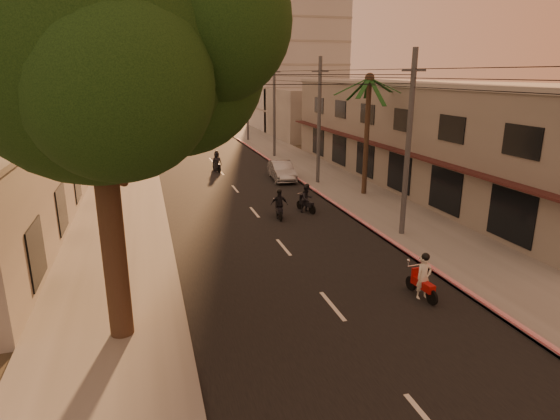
{
  "coord_description": "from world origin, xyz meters",
  "views": [
    {
      "loc": [
        -5.88,
        -11.69,
        7.85
      ],
      "look_at": [
        -0.18,
        8.0,
        1.85
      ],
      "focal_mm": 30.0,
      "sensor_mm": 36.0,
      "label": 1
    }
  ],
  "objects_px": {
    "palm_tree": "(369,85)",
    "scooter_mid_b": "(279,205)",
    "broadleaf_tree": "(108,49)",
    "parked_car": "(282,171)",
    "scooter_mid_a": "(307,199)",
    "scooter_far_a": "(217,162)",
    "scooter_red": "(423,278)"
  },
  "relations": [
    {
      "from": "broadleaf_tree",
      "to": "scooter_red",
      "type": "xyz_separation_m",
      "value": [
        9.98,
        -0.44,
        -7.71
      ]
    },
    {
      "from": "broadleaf_tree",
      "to": "parked_car",
      "type": "bearing_deg",
      "value": 61.84
    },
    {
      "from": "scooter_mid_b",
      "to": "scooter_far_a",
      "type": "xyz_separation_m",
      "value": [
        -1.37,
        13.94,
        0.02
      ]
    },
    {
      "from": "palm_tree",
      "to": "parked_car",
      "type": "distance_m",
      "value": 9.66
    },
    {
      "from": "parked_car",
      "to": "scooter_mid_a",
      "type": "bearing_deg",
      "value": -92.36
    },
    {
      "from": "scooter_red",
      "to": "scooter_mid_a",
      "type": "distance_m",
      "value": 11.55
    },
    {
      "from": "broadleaf_tree",
      "to": "scooter_mid_b",
      "type": "distance_m",
      "value": 15.03
    },
    {
      "from": "broadleaf_tree",
      "to": "palm_tree",
      "type": "bearing_deg",
      "value": 43.48
    },
    {
      "from": "scooter_red",
      "to": "broadleaf_tree",
      "type": "bearing_deg",
      "value": 173.4
    },
    {
      "from": "scooter_mid_b",
      "to": "parked_car",
      "type": "height_order",
      "value": "scooter_mid_b"
    },
    {
      "from": "broadleaf_tree",
      "to": "palm_tree",
      "type": "height_order",
      "value": "broadleaf_tree"
    },
    {
      "from": "broadleaf_tree",
      "to": "parked_car",
      "type": "relative_size",
      "value": 2.74
    },
    {
      "from": "scooter_mid_a",
      "to": "scooter_red",
      "type": "bearing_deg",
      "value": -106.02
    },
    {
      "from": "scooter_mid_a",
      "to": "scooter_far_a",
      "type": "xyz_separation_m",
      "value": [
        -3.26,
        13.2,
        0.01
      ]
    },
    {
      "from": "palm_tree",
      "to": "scooter_mid_a",
      "type": "xyz_separation_m",
      "value": [
        -5.03,
        -2.74,
        -6.36
      ]
    },
    {
      "from": "palm_tree",
      "to": "scooter_far_a",
      "type": "distance_m",
      "value": 14.78
    },
    {
      "from": "scooter_mid_a",
      "to": "parked_car",
      "type": "xyz_separation_m",
      "value": [
        1.04,
        8.74,
        -0.07
      ]
    },
    {
      "from": "broadleaf_tree",
      "to": "palm_tree",
      "type": "relative_size",
      "value": 1.48
    },
    {
      "from": "scooter_mid_b",
      "to": "parked_car",
      "type": "relative_size",
      "value": 0.39
    },
    {
      "from": "scooter_mid_b",
      "to": "scooter_far_a",
      "type": "distance_m",
      "value": 14.01
    },
    {
      "from": "scooter_far_a",
      "to": "parked_car",
      "type": "height_order",
      "value": "scooter_far_a"
    },
    {
      "from": "palm_tree",
      "to": "scooter_mid_a",
      "type": "height_order",
      "value": "palm_tree"
    },
    {
      "from": "scooter_red",
      "to": "scooter_far_a",
      "type": "distance_m",
      "value": 25.01
    },
    {
      "from": "palm_tree",
      "to": "scooter_red",
      "type": "relative_size",
      "value": 4.59
    },
    {
      "from": "scooter_mid_a",
      "to": "scooter_far_a",
      "type": "bearing_deg",
      "value": 85.87
    },
    {
      "from": "palm_tree",
      "to": "scooter_red",
      "type": "bearing_deg",
      "value": -107.95
    },
    {
      "from": "broadleaf_tree",
      "to": "scooter_red",
      "type": "bearing_deg",
      "value": -2.5
    },
    {
      "from": "palm_tree",
      "to": "scooter_mid_b",
      "type": "relative_size",
      "value": 4.71
    },
    {
      "from": "scooter_red",
      "to": "scooter_mid_b",
      "type": "xyz_separation_m",
      "value": [
        -2.29,
        10.81,
        0.0
      ]
    },
    {
      "from": "scooter_far_a",
      "to": "scooter_red",
      "type": "bearing_deg",
      "value": -92.65
    },
    {
      "from": "broadleaf_tree",
      "to": "parked_car",
      "type": "distance_m",
      "value": 23.81
    },
    {
      "from": "palm_tree",
      "to": "scooter_far_a",
      "type": "xyz_separation_m",
      "value": [
        -8.29,
        10.45,
        -6.35
      ]
    }
  ]
}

